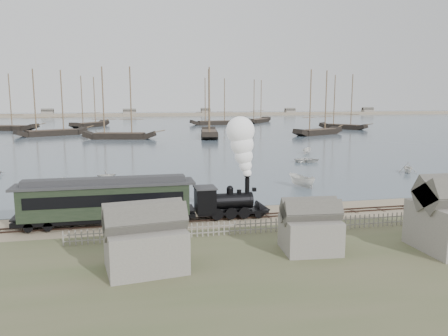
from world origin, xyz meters
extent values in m
plane|color=tan|center=(0.00, 0.00, 0.00)|extent=(600.00, 600.00, 0.00)
cube|color=#485867|center=(0.00, 170.00, 0.03)|extent=(600.00, 336.00, 0.06)
cube|color=#31211B|center=(0.00, -2.50, 0.10)|extent=(120.00, 0.08, 0.12)
cube|color=#31211B|center=(0.00, -1.50, 0.10)|extent=(120.00, 0.08, 0.12)
cube|color=#403129|center=(0.00, -2.00, 0.03)|extent=(120.00, 1.80, 0.06)
cube|color=gray|center=(0.00, 250.00, 0.00)|extent=(500.00, 20.00, 1.80)
cube|color=black|center=(-1.56, -2.00, 0.70)|extent=(6.70, 1.97, 0.25)
cylinder|color=black|center=(-1.96, -2.00, 1.69)|extent=(4.14, 1.48, 1.48)
cube|color=black|center=(-4.12, -2.00, 1.88)|extent=(1.77, 2.17, 2.27)
cube|color=#313134|center=(-4.12, -2.00, 3.07)|extent=(1.97, 2.36, 0.12)
cylinder|color=black|center=(-0.08, -2.00, 3.02)|extent=(0.43, 0.43, 1.58)
sphere|color=black|center=(-1.76, -2.00, 2.84)|extent=(0.63, 0.63, 0.63)
cone|color=black|center=(1.59, -2.00, 0.60)|extent=(1.38, 1.97, 1.97)
cube|color=black|center=(0.60, -2.00, 2.67)|extent=(0.34, 0.34, 0.34)
cube|color=black|center=(-12.96, -2.00, 0.77)|extent=(15.51, 2.55, 0.39)
cube|color=black|center=(-12.96, -2.00, 2.32)|extent=(14.41, 2.77, 2.77)
cube|color=black|center=(-12.96, -3.41, 2.60)|extent=(13.30, 0.06, 1.00)
cube|color=black|center=(-12.96, -0.59, 2.60)|extent=(13.30, 0.06, 1.00)
cube|color=#313134|center=(-12.96, -2.00, 3.76)|extent=(15.51, 2.99, 0.20)
cube|color=#313134|center=(-12.96, -2.00, 4.09)|extent=(13.85, 1.33, 0.50)
imported|color=silver|center=(-0.95, 0.19, 0.46)|extent=(3.54, 4.69, 0.92)
imported|color=silver|center=(-19.20, 18.30, 0.52)|extent=(5.36, 4.78, 0.92)
imported|color=silver|center=(-14.05, 20.73, 0.74)|extent=(2.79, 3.05, 1.37)
imported|color=silver|center=(10.40, 10.14, 0.86)|extent=(4.42, 3.14, 1.60)
imported|color=silver|center=(19.78, 30.45, 0.51)|extent=(3.97, 4.90, 0.89)
imported|color=silver|center=(30.33, 16.86, 0.86)|extent=(3.94, 3.77, 1.61)
imported|color=silver|center=(24.62, 42.05, 0.67)|extent=(3.07, 3.04, 1.21)
camera|label=1|loc=(-10.82, -40.92, 11.17)|focal=35.00mm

